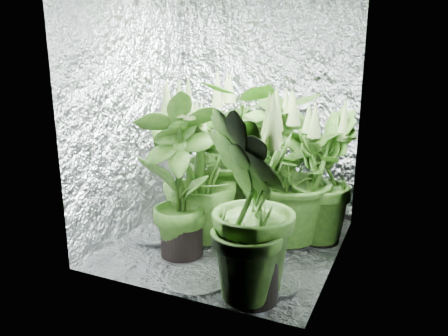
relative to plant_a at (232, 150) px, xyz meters
name	(u,v)px	position (x,y,z in m)	size (l,w,h in m)	color
ground	(227,243)	(0.17, -0.50, -0.61)	(1.60, 1.60, 0.00)	silver
walls	(227,112)	(0.17, -0.50, 0.39)	(1.62, 1.62, 2.00)	silver
plant_a	(232,150)	(0.00, 0.00, 0.00)	(1.12, 1.12, 1.27)	black
plant_b	(278,165)	(0.41, -0.02, -0.08)	(0.77, 0.77, 1.14)	black
plant_c	(322,179)	(0.80, -0.15, -0.11)	(0.59, 0.59, 1.09)	black
plant_d	(201,176)	(-0.03, -0.50, -0.09)	(0.80, 0.80, 1.10)	black
plant_e	(282,172)	(0.53, -0.29, -0.05)	(1.14, 1.14, 1.17)	black
plant_f	(180,176)	(-0.05, -0.79, -0.02)	(0.86, 0.86, 1.26)	black
plant_g	(254,209)	(0.62, -1.14, -0.04)	(0.81, 0.81, 1.22)	black
circulation_fan	(323,208)	(0.76, 0.14, -0.44)	(0.21, 0.31, 0.39)	black
plant_label	(262,257)	(0.68, -1.17, -0.31)	(0.05, 0.01, 0.08)	white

